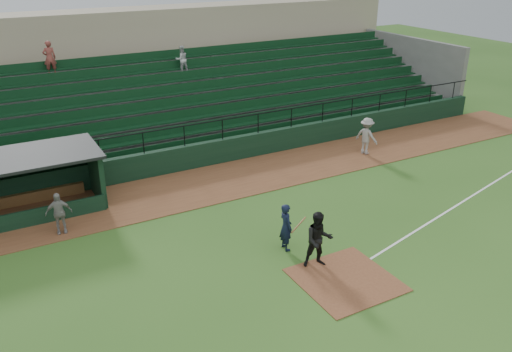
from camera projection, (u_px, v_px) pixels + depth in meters
ground at (327, 265)px, 17.89m from camera, size 90.00×90.00×0.00m
warning_track at (225, 181)px, 24.30m from camera, size 40.00×4.00×0.03m
home_plate_dirt at (346, 280)px, 17.08m from camera, size 3.00×3.00×0.03m
foul_line at (464, 201)px, 22.40m from camera, size 17.49×4.44×0.01m
stadium_structure at (159, 92)px, 30.18m from camera, size 38.00×13.08×6.40m
batter_at_plate at (286, 227)px, 18.52m from camera, size 1.03×0.70×1.76m
umpire at (319, 240)px, 17.49m from camera, size 1.17×1.04×1.99m
runner at (367, 136)px, 27.12m from camera, size 1.07×1.40×1.92m
dugout_player_a at (59, 213)px, 19.58m from camera, size 0.99×0.51×1.62m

